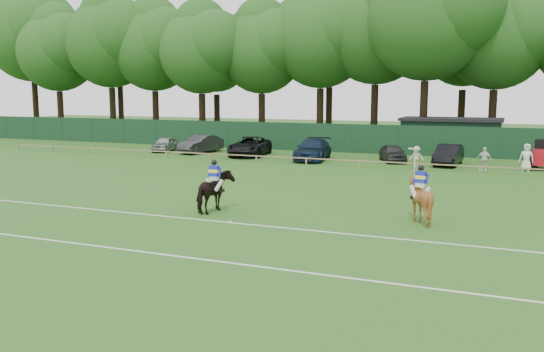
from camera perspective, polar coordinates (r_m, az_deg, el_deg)
The scene contains 21 objects.
ground at distance 24.72m, azimuth -3.75°, elevation -4.09°, with size 160.00×160.00×0.00m, color #1E4C14.
horse_dark at distance 25.59m, azimuth -5.71°, elevation -1.60°, with size 0.99×2.17×1.83m, color black.
horse_chestnut at distance 24.26m, azimuth 14.43°, elevation -2.34°, with size 1.51×1.69×1.87m, color brown.
sedan_silver at distance 52.18m, azimuth -10.54°, elevation 3.14°, with size 1.55×3.85×1.31m, color #9DA1A2.
sedan_grey at distance 50.33m, azimuth -7.09°, elevation 3.16°, with size 1.62×4.66×1.53m, color #2A2A2C.
suv_black at distance 47.74m, azimuth -2.22°, elevation 2.96°, with size 2.61×5.67×1.58m, color black.
sedan_navy at distance 45.02m, azimuth 4.06°, elevation 2.64°, with size 2.28×5.60×1.62m, color #101E34.
hatch_grey at distance 44.65m, azimuth 11.87°, elevation 2.24°, with size 1.57×3.91×1.33m, color #2F2F32.
estate_black at distance 43.62m, azimuth 17.07°, elevation 2.02°, with size 1.59×4.55×1.50m, color black.
spectator_left at distance 41.56m, azimuth 14.13°, elevation 1.84°, with size 0.98×0.56×1.51m, color beige.
spectator_mid at distance 41.15m, azimuth 20.27°, elevation 1.58°, with size 0.95×0.39×1.62m, color silver.
spectator_right at distance 42.24m, azimuth 23.91°, elevation 1.70°, with size 0.90×0.59×1.84m, color white.
rider_dark at distance 25.45m, azimuth -5.75°, elevation 0.16°, with size 0.94×0.38×1.41m.
rider_chestnut at distance 24.12m, azimuth 14.49°, elevation -0.45°, with size 0.93×0.67×2.05m.
polo_ball at distance 23.73m, azimuth -4.15°, elevation -4.52°, with size 0.09×0.09×0.09m, color silver.
pitch_lines at distance 21.73m, azimuth -7.85°, elevation -5.90°, with size 60.00×5.10×0.01m.
pitch_rail at distance 41.34m, azimuth 7.34°, elevation 1.56°, with size 62.10×0.10×0.50m.
perimeter_fence at distance 49.96m, azimuth 10.08°, elevation 3.61°, with size 92.08×0.08×2.50m.
utility_shed at distance 51.98m, azimuth 17.30°, elevation 3.86°, with size 8.40×4.40×3.04m.
tree_row at distance 57.54m, azimuth 13.73°, elevation 2.87°, with size 96.00×12.00×21.00m, color #26561C, non-canonical shape.
tractor at distance 43.27m, azimuth 25.37°, elevation 1.85°, with size 2.14×2.79×2.11m.
Camera 1 is at (10.71, -21.63, 5.37)m, focal length 38.00 mm.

